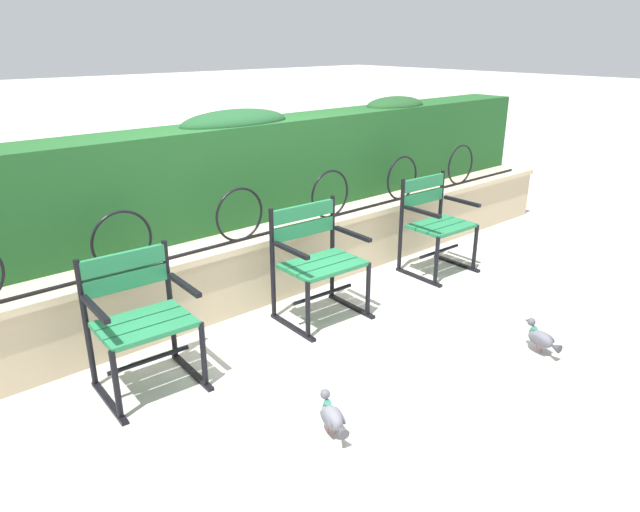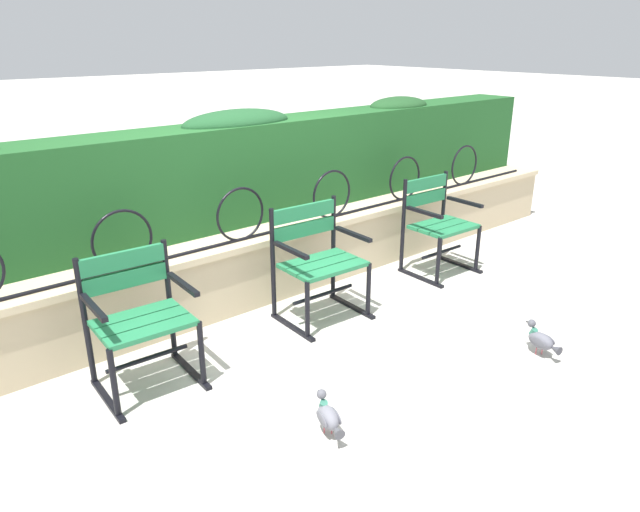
{
  "view_description": "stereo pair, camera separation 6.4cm",
  "coord_description": "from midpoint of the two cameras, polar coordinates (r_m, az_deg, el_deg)",
  "views": [
    {
      "loc": [
        -2.57,
        -2.88,
        2.03
      ],
      "look_at": [
        0.0,
        0.05,
        0.55
      ],
      "focal_mm": 32.61,
      "sensor_mm": 36.0,
      "label": 1
    },
    {
      "loc": [
        -2.52,
        -2.92,
        2.03
      ],
      "look_at": [
        0.0,
        0.05,
        0.55
      ],
      "focal_mm": 32.61,
      "sensor_mm": 36.0,
      "label": 2
    }
  ],
  "objects": [
    {
      "name": "park_chair_left",
      "position": [
        3.66,
        -16.92,
        -5.64
      ],
      "size": [
        0.6,
        0.55,
        0.84
      ],
      "color": "#237547",
      "rests_on": "ground"
    },
    {
      "name": "pigeon_far_side",
      "position": [
        4.24,
        21.31,
        -7.7
      ],
      "size": [
        0.13,
        0.29,
        0.22
      ],
      "color": "#5B5B66",
      "rests_on": "ground"
    },
    {
      "name": "park_chair_right",
      "position": [
        5.34,
        11.77,
        3.28
      ],
      "size": [
        0.59,
        0.54,
        0.86
      ],
      "color": "#237547",
      "rests_on": "ground"
    },
    {
      "name": "iron_arch_fence",
      "position": [
        4.46,
        -6.99,
        3.82
      ],
      "size": [
        7.01,
        0.02,
        0.42
      ],
      "color": "black",
      "rests_on": "stone_wall"
    },
    {
      "name": "park_chair_centre",
      "position": [
        4.36,
        0.11,
        -0.23
      ],
      "size": [
        0.64,
        0.55,
        0.87
      ],
      "color": "#237547",
      "rests_on": "ground"
    },
    {
      "name": "hedge_row",
      "position": [
        4.91,
        -8.08,
        8.36
      ],
      "size": [
        7.4,
        0.48,
        0.92
      ],
      "color": "#1E5123",
      "rests_on": "stone_wall"
    },
    {
      "name": "stone_wall",
      "position": [
        4.78,
        -5.03,
        -0.72
      ],
      "size": [
        7.55,
        0.41,
        0.56
      ],
      "color": "tan",
      "rests_on": "ground"
    },
    {
      "name": "ground_plane",
      "position": [
        4.36,
        0.87,
        -6.96
      ],
      "size": [
        60.0,
        60.0,
        0.0
      ],
      "primitive_type": "plane",
      "color": "#BCB7AD"
    },
    {
      "name": "pigeon_near_chairs",
      "position": [
        3.24,
        1.42,
        -15.49
      ],
      "size": [
        0.15,
        0.29,
        0.22
      ],
      "color": "slate",
      "rests_on": "ground"
    }
  ]
}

